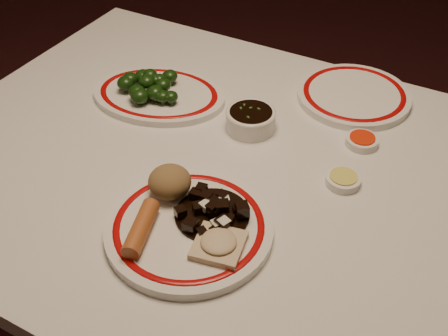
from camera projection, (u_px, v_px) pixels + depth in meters
dining_table at (227, 200)px, 1.12m from camera, size 1.20×0.90×0.75m
main_plate at (189, 228)px, 0.92m from camera, size 0.36×0.36×0.02m
rice_mound at (170, 182)px, 0.96m from camera, size 0.07×0.07×0.05m
spring_roll at (141, 228)px, 0.89m from camera, size 0.06×0.11×0.03m
fried_wonton at (219, 244)px, 0.87m from camera, size 0.09×0.09×0.02m
stirfry_heap at (213, 211)px, 0.93m from camera, size 0.13×0.13×0.03m
broccoli_plate at (159, 95)px, 1.22m from camera, size 0.33×0.30×0.02m
broccoli_pile at (151, 86)px, 1.20m from camera, size 0.14×0.13×0.05m
soy_bowl at (251, 120)px, 1.13m from camera, size 0.10×0.10×0.04m
sweet_sour_dish at (362, 141)px, 1.10m from camera, size 0.06×0.06×0.02m
mustard_dish at (343, 180)px, 1.01m from camera, size 0.06×0.06×0.02m
far_plate at (354, 95)px, 1.22m from camera, size 0.31×0.31×0.02m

